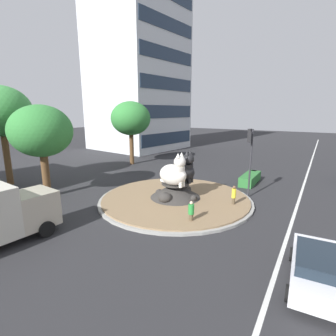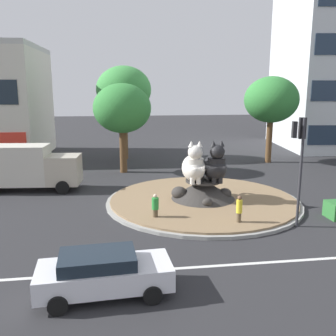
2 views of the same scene
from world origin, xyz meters
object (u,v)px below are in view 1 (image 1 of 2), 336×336
broadleaf_tree_behind_island (131,119)px  third_tree_left (1,112)px  cat_statue_black (183,170)px  pedestrian_green_shirt (191,213)px  second_tree_near_tower (41,132)px  traffic_light_mast (250,148)px  cat_statue_white (174,173)px  office_tower (137,60)px  litter_bin (253,175)px  sedan_on_far_lane (317,268)px  pedestrian_yellow_shirt (234,196)px

broadleaf_tree_behind_island → third_tree_left: third_tree_left is taller
cat_statue_black → pedestrian_green_shirt: 5.06m
second_tree_near_tower → third_tree_left: bearing=87.2°
traffic_light_mast → cat_statue_black: bearing=45.4°
cat_statue_white → third_tree_left: (-3.72, 16.15, 4.48)m
third_tree_left → second_tree_near_tower: bearing=-92.8°
office_tower → broadleaf_tree_behind_island: office_tower is taller
cat_statue_black → litter_bin: 10.07m
office_tower → cat_statue_black: bearing=-128.3°
traffic_light_mast → third_tree_left: size_ratio=0.60×
litter_bin → pedestrian_green_shirt: bearing=177.1°
traffic_light_mast → sedan_on_far_lane: bearing=128.4°
cat_statue_white → sedan_on_far_lane: bearing=-25.2°
cat_statue_white → third_tree_left: bearing=-164.1°
cat_statue_black → broadleaf_tree_behind_island: broadleaf_tree_behind_island is taller
cat_statue_black → third_tree_left: bearing=-159.2°
cat_statue_white → broadleaf_tree_behind_island: broadleaf_tree_behind_island is taller
cat_statue_black → sedan_on_far_lane: 11.66m
litter_bin → third_tree_left: bearing=126.2°
office_tower → pedestrian_green_shirt: size_ratio=20.61×
office_tower → sedan_on_far_lane: size_ratio=6.84×
pedestrian_yellow_shirt → sedan_on_far_lane: size_ratio=0.36×
traffic_light_mast → second_tree_near_tower: bearing=40.5°
traffic_light_mast → third_tree_left: (-8.14, 20.50, 2.81)m
cat_statue_black → pedestrian_yellow_shirt: bearing=6.0°
broadleaf_tree_behind_island → second_tree_near_tower: broadleaf_tree_behind_island is taller
office_tower → sedan_on_far_lane: (-27.78, -30.53, -15.05)m
third_tree_left → cat_statue_black: bearing=-72.7°
cat_statue_black → cat_statue_white: bearing=-88.2°
cat_statue_black → second_tree_near_tower: 11.56m
pedestrian_green_shirt → sedan_on_far_lane: (-2.50, -6.86, 0.02)m
traffic_light_mast → pedestrian_green_shirt: 7.94m
office_tower → cat_statue_white: bearing=-130.1°
cat_statue_white → third_tree_left: 17.17m
cat_statue_white → sedan_on_far_lane: size_ratio=0.55×
cat_statue_white → office_tower: bearing=135.7°
third_tree_left → sedan_on_far_lane: size_ratio=1.99×
sedan_on_far_lane → broadleaf_tree_behind_island: bearing=51.9°
office_tower → pedestrian_yellow_shirt: (-21.14, -25.05, -14.97)m
sedan_on_far_lane → litter_bin: size_ratio=5.16×
cat_statue_black → second_tree_near_tower: size_ratio=0.35×
cat_statue_black → broadleaf_tree_behind_island: (8.64, 12.32, 3.56)m
traffic_light_mast → third_tree_left: 22.23m
cat_statue_white → cat_statue_black: size_ratio=0.98×
traffic_light_mast → pedestrian_green_shirt: traffic_light_mast is taller
broadleaf_tree_behind_island → pedestrian_yellow_shirt: (-8.46, -16.41, -5.05)m
traffic_light_mast → sedan_on_far_lane: traffic_light_mast is taller
second_tree_near_tower → litter_bin: bearing=-42.0°
cat_statue_white → traffic_light_mast: 6.42m
pedestrian_yellow_shirt → traffic_light_mast: bearing=-22.0°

